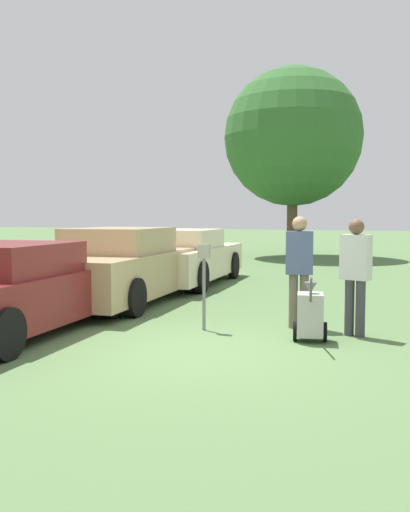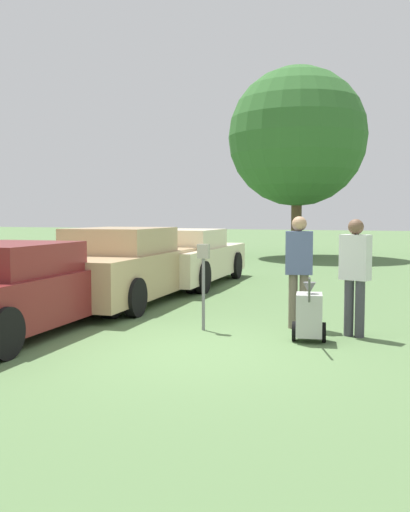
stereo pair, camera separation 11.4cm
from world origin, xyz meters
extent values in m
plane|color=#517042|center=(0.00, 0.00, 0.00)|extent=(120.00, 120.00, 0.00)
cube|color=maroon|center=(-2.79, 0.08, 0.55)|extent=(2.19, 4.90, 0.73)
cube|color=maroon|center=(-2.78, -0.11, 1.14)|extent=(1.73, 2.13, 0.46)
cylinder|color=black|center=(-3.79, 1.48, 0.33)|extent=(0.24, 0.68, 0.66)
cylinder|color=black|center=(-2.06, 1.63, 0.33)|extent=(0.24, 0.68, 0.66)
cylinder|color=black|center=(-1.80, -1.31, 0.33)|extent=(0.24, 0.68, 0.66)
cube|color=tan|center=(-2.79, 3.41, 0.61)|extent=(2.32, 5.30, 0.84)
cube|color=tan|center=(-2.77, 3.21, 1.28)|extent=(1.83, 2.30, 0.50)
cylinder|color=black|center=(-3.85, 4.93, 0.35)|extent=(0.24, 0.71, 0.69)
cylinder|color=black|center=(-2.02, 5.09, 0.35)|extent=(0.24, 0.71, 0.69)
cylinder|color=black|center=(-3.57, 1.74, 0.35)|extent=(0.24, 0.71, 0.69)
cylinder|color=black|center=(-1.74, 1.90, 0.35)|extent=(0.24, 0.71, 0.69)
cube|color=beige|center=(-2.79, 6.65, 0.58)|extent=(2.24, 5.26, 0.75)
cube|color=beige|center=(-2.77, 6.45, 1.19)|extent=(1.76, 2.28, 0.46)
cylinder|color=black|center=(-3.81, 8.16, 0.37)|extent=(0.24, 0.75, 0.74)
cylinder|color=black|center=(-2.06, 8.31, 0.37)|extent=(0.24, 0.75, 0.74)
cylinder|color=black|center=(-3.53, 4.99, 0.37)|extent=(0.24, 0.75, 0.74)
cylinder|color=black|center=(-1.78, 5.15, 0.37)|extent=(0.24, 0.75, 0.74)
cylinder|color=slate|center=(-0.20, 1.31, 0.56)|extent=(0.05, 0.05, 1.12)
cube|color=gray|center=(-0.20, 1.31, 1.23)|extent=(0.18, 0.09, 0.22)
cylinder|color=#665B4C|center=(1.21, 2.03, 0.43)|extent=(0.14, 0.14, 0.86)
cylinder|color=#665B4C|center=(1.05, 1.99, 0.43)|extent=(0.14, 0.14, 0.86)
cube|color=#4C597F|center=(1.13, 2.01, 1.20)|extent=(0.46, 0.31, 0.68)
sphere|color=tan|center=(1.13, 2.01, 1.65)|extent=(0.23, 0.23, 0.23)
cylinder|color=#3F3F47|center=(2.11, 1.68, 0.42)|extent=(0.14, 0.14, 0.84)
cylinder|color=#3F3F47|center=(1.95, 1.73, 0.42)|extent=(0.14, 0.14, 0.84)
cube|color=silver|center=(2.03, 1.71, 1.17)|extent=(0.46, 0.33, 0.66)
sphere|color=brown|center=(2.03, 1.71, 1.62)|extent=(0.23, 0.23, 0.23)
cube|color=#B2B2AD|center=(1.48, 1.12, 0.38)|extent=(0.44, 0.50, 0.60)
cone|color=#59595B|center=(1.48, 1.12, 0.76)|extent=(0.18, 0.18, 0.16)
cylinder|color=#4C4C4C|center=(1.58, 0.66, 0.78)|extent=(0.15, 0.58, 0.43)
cylinder|color=black|center=(1.28, 1.08, 0.14)|extent=(0.10, 0.28, 0.28)
cylinder|color=black|center=(1.69, 1.16, 0.14)|extent=(0.10, 0.28, 0.28)
cylinder|color=brown|center=(-2.34, 16.96, 1.29)|extent=(0.44, 0.44, 2.58)
sphere|color=#33662D|center=(-2.34, 16.96, 5.04)|extent=(5.77, 5.77, 5.77)
camera|label=1|loc=(2.99, -6.85, 1.79)|focal=40.00mm
camera|label=2|loc=(3.10, -6.80, 1.79)|focal=40.00mm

